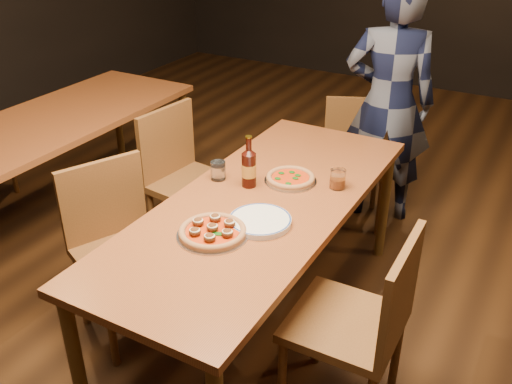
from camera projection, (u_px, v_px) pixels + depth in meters
The scene contains 14 objects.
ground at pixel (261, 322), 3.06m from camera, with size 9.00×9.00×0.00m, color black.
table_main at pixel (261, 214), 2.74m from camera, with size 0.80×2.00×0.75m.
table_left at pixel (55, 128), 3.70m from camera, with size 0.80×2.00×0.75m.
chair_main_nw at pixel (125, 254), 2.81m from camera, with size 0.44×0.44×0.94m, color brown, non-canonical shape.
chair_main_sw at pixel (194, 184), 3.44m from camera, with size 0.45×0.45×0.96m, color brown, non-canonical shape.
chair_main_e at pixel (345, 322), 2.36m from camera, with size 0.44×0.44×0.95m, color brown, non-canonical shape.
chair_end at pixel (354, 163), 3.80m from camera, with size 0.40×0.40×0.87m, color brown, non-canonical shape.
pizza_meatball at pixel (213, 231), 2.43m from camera, with size 0.31×0.31×0.06m.
pizza_margherita at pixel (290, 178), 2.88m from camera, with size 0.26×0.26×0.03m.
plate_stack at pixel (260, 221), 2.51m from camera, with size 0.28×0.28×0.03m, color white.
beer_bottle at pixel (249, 169), 2.80m from camera, with size 0.07×0.07×0.26m.
water_glass at pixel (218, 170), 2.88m from camera, with size 0.08×0.08×0.10m, color white.
amber_glass at pixel (338, 179), 2.80m from camera, with size 0.08×0.08×0.10m, color #9E4411.
diner at pixel (389, 103), 3.72m from camera, with size 0.60×0.39×1.63m, color black.
Camera 1 is at (1.14, -2.07, 2.07)m, focal length 40.00 mm.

